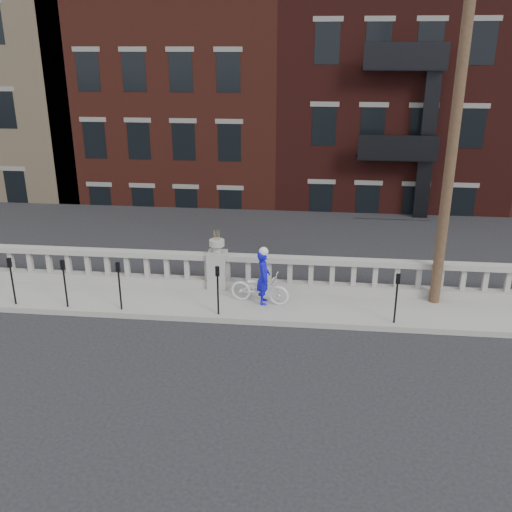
# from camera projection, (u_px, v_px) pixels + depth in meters

# --- Properties ---
(ground) EXTENTS (120.00, 120.00, 0.00)m
(ground) POSITION_uv_depth(u_px,v_px,m) (189.00, 360.00, 13.30)
(ground) COLOR black
(ground) RESTS_ON ground
(sidewalk) EXTENTS (32.00, 2.20, 0.15)m
(sidewalk) POSITION_uv_depth(u_px,v_px,m) (212.00, 302.00, 16.07)
(sidewalk) COLOR gray
(sidewalk) RESTS_ON ground
(balustrade) EXTENTS (28.00, 0.34, 1.03)m
(balustrade) POSITION_uv_depth(u_px,v_px,m) (218.00, 271.00, 16.76)
(balustrade) COLOR gray
(balustrade) RESTS_ON sidewalk
(planter_pedestal) EXTENTS (0.55, 0.55, 1.76)m
(planter_pedestal) POSITION_uv_depth(u_px,v_px,m) (217.00, 265.00, 16.69)
(planter_pedestal) COLOR gray
(planter_pedestal) RESTS_ON sidewalk
(lower_level) EXTENTS (80.00, 44.00, 20.80)m
(lower_level) POSITION_uv_depth(u_px,v_px,m) (282.00, 121.00, 33.80)
(lower_level) COLOR #605E59
(lower_level) RESTS_ON ground
(utility_pole) EXTENTS (1.60, 0.28, 10.00)m
(utility_pole) POSITION_uv_depth(u_px,v_px,m) (456.00, 116.00, 14.19)
(utility_pole) COLOR #422D1E
(utility_pole) RESTS_ON sidewalk
(parking_meter_a) EXTENTS (0.10, 0.09, 1.36)m
(parking_meter_a) POSITION_uv_depth(u_px,v_px,m) (11.00, 276.00, 15.51)
(parking_meter_a) COLOR black
(parking_meter_a) RESTS_ON sidewalk
(parking_meter_b) EXTENTS (0.10, 0.09, 1.36)m
(parking_meter_b) POSITION_uv_depth(u_px,v_px,m) (64.00, 278.00, 15.36)
(parking_meter_b) COLOR black
(parking_meter_b) RESTS_ON sidewalk
(parking_meter_c) EXTENTS (0.10, 0.09, 1.36)m
(parking_meter_c) POSITION_uv_depth(u_px,v_px,m) (119.00, 281.00, 15.20)
(parking_meter_c) COLOR black
(parking_meter_c) RESTS_ON sidewalk
(parking_meter_d) EXTENTS (0.10, 0.09, 1.36)m
(parking_meter_d) POSITION_uv_depth(u_px,v_px,m) (218.00, 285.00, 14.93)
(parking_meter_d) COLOR black
(parking_meter_d) RESTS_ON sidewalk
(parking_meter_e) EXTENTS (0.10, 0.09, 1.36)m
(parking_meter_e) POSITION_uv_depth(u_px,v_px,m) (397.00, 293.00, 14.45)
(parking_meter_e) COLOR black
(parking_meter_e) RESTS_ON sidewalk
(bicycle) EXTENTS (1.74, 0.87, 0.87)m
(bicycle) POSITION_uv_depth(u_px,v_px,m) (260.00, 288.00, 15.77)
(bicycle) COLOR silver
(bicycle) RESTS_ON sidewalk
(cyclist) EXTENTS (0.41, 0.59, 1.53)m
(cyclist) POSITION_uv_depth(u_px,v_px,m) (263.00, 277.00, 15.63)
(cyclist) COLOR #0F0DC5
(cyclist) RESTS_ON sidewalk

